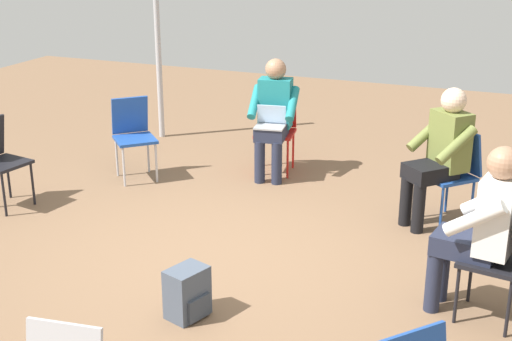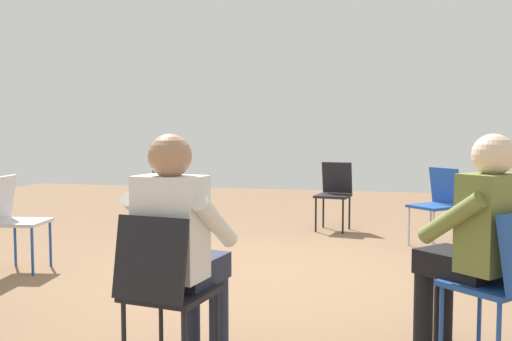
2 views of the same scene
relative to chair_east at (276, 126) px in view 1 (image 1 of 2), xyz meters
The scene contains 10 objects.
ground_plane 2.34m from the chair_east, behind, with size 14.02×14.02×0.00m, color brown.
chair_east is the anchor object (origin of this frame).
chair_south 3.44m from the chair_east, 133.39° to the right, with size 0.46×0.49×0.85m.
chair_southeast 2.08m from the chair_east, 109.88° to the right, with size 0.59×0.58×0.85m.
chair_northeast 1.52m from the chair_east, 120.75° to the left, with size 0.58×0.58×0.85m.
person_with_laptop 0.26m from the chair_east, behind, with size 0.57×0.55×1.24m.
person_in_olive 2.03m from the chair_east, 114.24° to the right, with size 0.63×0.63×1.24m.
person_in_white 3.31m from the chair_east, 135.02° to the right, with size 0.55×0.56×1.24m.
backpack_near_laptop_user 3.15m from the chair_east, behind, with size 0.33×0.30×0.36m.
tent_pole_near 2.05m from the chair_east, 70.16° to the left, with size 0.07×0.07×2.55m, color #B2B2B7.
Camera 1 is at (-4.65, -2.28, 2.59)m, focal length 50.00 mm.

